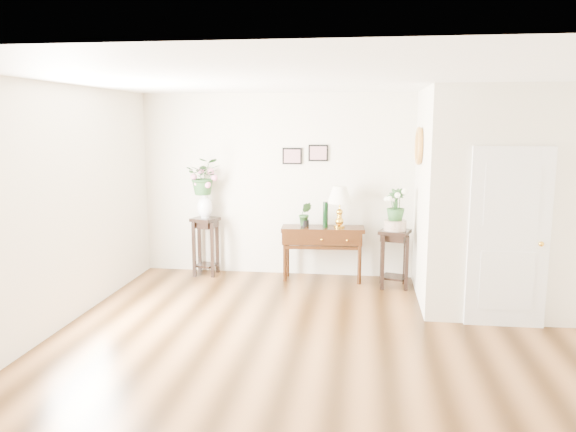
% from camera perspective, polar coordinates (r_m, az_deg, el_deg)
% --- Properties ---
extents(floor, '(6.00, 5.50, 0.02)m').
position_cam_1_polar(floor, '(6.27, 3.23, -12.63)').
color(floor, brown).
rests_on(floor, ground).
extents(ceiling, '(6.00, 5.50, 0.02)m').
position_cam_1_polar(ceiling, '(5.83, 3.49, 13.79)').
color(ceiling, white).
rests_on(ceiling, ground).
extents(wall_back, '(6.00, 0.02, 2.80)m').
position_cam_1_polar(wall_back, '(8.61, 4.74, 3.07)').
color(wall_back, beige).
rests_on(wall_back, ground).
extents(wall_front, '(6.00, 0.02, 2.80)m').
position_cam_1_polar(wall_front, '(3.22, -0.38, -7.92)').
color(wall_front, beige).
rests_on(wall_front, ground).
extents(wall_left, '(0.02, 5.50, 2.80)m').
position_cam_1_polar(wall_left, '(6.80, -22.73, 0.63)').
color(wall_left, beige).
rests_on(wall_left, ground).
extents(partition, '(1.80, 1.95, 2.80)m').
position_cam_1_polar(partition, '(7.81, 19.94, 1.86)').
color(partition, beige).
rests_on(partition, floor).
extents(door, '(0.90, 0.05, 2.10)m').
position_cam_1_polar(door, '(6.91, 21.50, -2.12)').
color(door, silver).
rests_on(door, floor).
extents(art_print_left, '(0.30, 0.02, 0.25)m').
position_cam_1_polar(art_print_left, '(8.61, 0.43, 6.11)').
color(art_print_left, black).
rests_on(art_print_left, wall_back).
extents(art_print_right, '(0.30, 0.02, 0.25)m').
position_cam_1_polar(art_print_right, '(8.56, 3.10, 6.41)').
color(art_print_right, black).
rests_on(art_print_right, wall_back).
extents(wall_ornament, '(0.07, 0.51, 0.51)m').
position_cam_1_polar(wall_ornament, '(7.74, 13.15, 6.95)').
color(wall_ornament, '#AA6627').
rests_on(wall_ornament, partition).
extents(console_table, '(1.25, 0.48, 0.82)m').
position_cam_1_polar(console_table, '(8.47, 3.54, -3.84)').
color(console_table, black).
rests_on(console_table, floor).
extents(table_lamp, '(0.40, 0.40, 0.62)m').
position_cam_1_polar(table_lamp, '(8.31, 5.27, 1.21)').
color(table_lamp, gold).
rests_on(table_lamp, console_table).
extents(green_vase, '(0.10, 0.10, 0.38)m').
position_cam_1_polar(green_vase, '(8.35, 3.82, 0.02)').
color(green_vase, black).
rests_on(green_vase, console_table).
extents(potted_plant, '(0.20, 0.16, 0.35)m').
position_cam_1_polar(potted_plant, '(8.37, 1.74, 0.10)').
color(potted_plant, '#224920').
rests_on(potted_plant, console_table).
extents(plant_stand_a, '(0.44, 0.44, 0.90)m').
position_cam_1_polar(plant_stand_a, '(8.84, -8.35, -3.07)').
color(plant_stand_a, black).
rests_on(plant_stand_a, floor).
extents(porcelain_vase, '(0.28, 0.28, 0.40)m').
position_cam_1_polar(porcelain_vase, '(8.72, -8.46, 1.28)').
color(porcelain_vase, silver).
rests_on(porcelain_vase, plant_stand_a).
extents(lily_arrangement, '(0.59, 0.54, 0.57)m').
position_cam_1_polar(lily_arrangement, '(8.67, -8.53, 4.28)').
color(lily_arrangement, '#224920').
rests_on(lily_arrangement, porcelain_vase).
extents(plant_stand_b, '(0.50, 0.50, 0.84)m').
position_cam_1_polar(plant_stand_b, '(8.25, 10.72, -4.28)').
color(plant_stand_b, black).
rests_on(plant_stand_b, floor).
extents(ceramic_bowl, '(0.35, 0.35, 0.14)m').
position_cam_1_polar(ceramic_bowl, '(8.14, 10.83, -0.87)').
color(ceramic_bowl, '#B3A89C').
rests_on(ceramic_bowl, plant_stand_b).
extents(narcissus, '(0.34, 0.34, 0.48)m').
position_cam_1_polar(narcissus, '(8.10, 10.89, 1.07)').
color(narcissus, '#224920').
rests_on(narcissus, ceramic_bowl).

